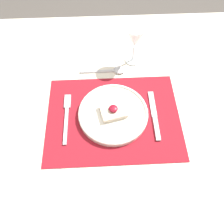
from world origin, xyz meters
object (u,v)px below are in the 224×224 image
Objects in this scene: fork at (67,115)px; knife at (155,118)px; dinner_plate at (112,113)px; wine_glass_near at (135,39)px; spoon at (114,70)px.

knife reaches higher than fork.
dinner_plate is 1.24× the size of knife.
wine_glass_near reaches higher than knife.
knife is at bearing -79.77° from wine_glass_near.
fork is at bearing 175.74° from knife.
fork is 0.27m from spoon.
spoon is at bearing 121.38° from knife.
knife is 0.27m from spoon.
dinner_plate is 1.24× the size of fork.
spoon is (0.02, 0.21, -0.01)m from dinner_plate.
spoon is 1.11× the size of wine_glass_near.
dinner_plate is at bearing -110.74° from wine_glass_near.
spoon is at bearing 49.97° from fork.
dinner_plate is 1.34× the size of spoon.
dinner_plate reaches higher than fork.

